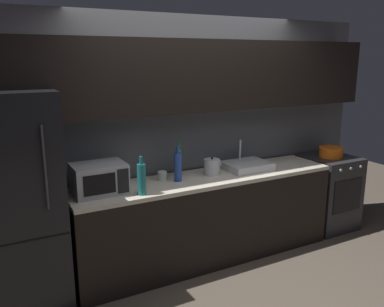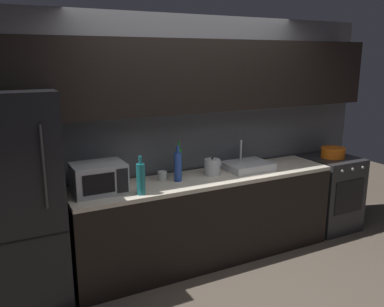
% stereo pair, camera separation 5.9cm
% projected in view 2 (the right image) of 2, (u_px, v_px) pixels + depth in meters
% --- Properties ---
extents(ground_plane, '(10.00, 10.00, 0.00)m').
position_uv_depth(ground_plane, '(257.00, 302.00, 3.51)').
color(ground_plane, '#4C4238').
extents(back_wall, '(4.54, 0.44, 2.50)m').
position_uv_depth(back_wall, '(194.00, 110.00, 4.18)').
color(back_wall, slate).
rests_on(back_wall, ground).
extents(counter_run, '(2.80, 0.60, 0.90)m').
position_uv_depth(counter_run, '(207.00, 218.00, 4.18)').
color(counter_run, black).
rests_on(counter_run, ground).
extents(refrigerator, '(0.68, 0.69, 1.84)m').
position_uv_depth(refrigerator, '(17.00, 204.00, 3.28)').
color(refrigerator, black).
rests_on(refrigerator, ground).
extents(oven_range, '(0.60, 0.62, 0.90)m').
position_uv_depth(oven_range, '(330.00, 193.00, 4.96)').
color(oven_range, '#232326').
rests_on(oven_range, ground).
extents(microwave, '(0.46, 0.35, 0.27)m').
position_uv_depth(microwave, '(99.00, 178.00, 3.57)').
color(microwave, '#A8AAAF').
rests_on(microwave, counter_run).
extents(sink_basin, '(0.48, 0.38, 0.30)m').
position_uv_depth(sink_basin, '(247.00, 166.00, 4.33)').
color(sink_basin, '#ADAFB5').
rests_on(sink_basin, counter_run).
extents(kettle, '(0.20, 0.16, 0.19)m').
position_uv_depth(kettle, '(212.00, 167.00, 4.13)').
color(kettle, '#B7BABF').
rests_on(kettle, counter_run).
extents(wine_bottle_teal, '(0.08, 0.08, 0.35)m').
position_uv_depth(wine_bottle_teal, '(141.00, 179.00, 3.52)').
color(wine_bottle_teal, '#19666B').
rests_on(wine_bottle_teal, counter_run).
extents(wine_bottle_green, '(0.06, 0.06, 0.37)m').
position_uv_depth(wine_bottle_green, '(179.00, 162.00, 4.06)').
color(wine_bottle_green, '#1E6B2D').
rests_on(wine_bottle_green, counter_run).
extents(wine_bottle_blue, '(0.08, 0.08, 0.35)m').
position_uv_depth(wine_bottle_blue, '(178.00, 166.00, 3.90)').
color(wine_bottle_blue, '#234299').
rests_on(wine_bottle_blue, counter_run).
extents(mug_clear, '(0.09, 0.09, 0.09)m').
position_uv_depth(mug_clear, '(162.00, 175.00, 3.97)').
color(mug_clear, silver).
rests_on(mug_clear, counter_run).
extents(cooking_pot, '(0.29, 0.29, 0.12)m').
position_uv_depth(cooking_pot, '(333.00, 152.00, 4.85)').
color(cooking_pot, orange).
rests_on(cooking_pot, oven_range).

